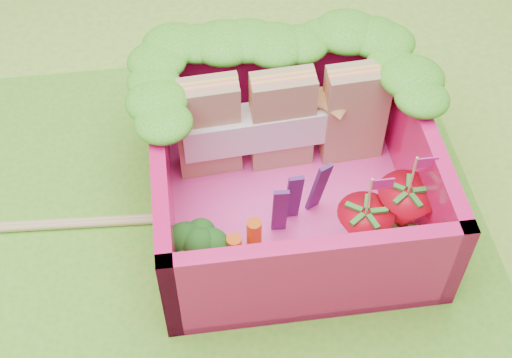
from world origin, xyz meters
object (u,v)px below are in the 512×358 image
Objects in this scene: chopsticks at (12,227)px; strawberry_right at (404,210)px; sandwich_stack at (283,121)px; broccoli at (197,249)px; strawberry_left at (363,230)px; bento_box at (291,172)px.

strawberry_right is at bearing -8.70° from chopsticks.
sandwich_stack is 3.23× the size of broccoli.
strawberry_left is at bearing 2.22° from broccoli.
strawberry_left reaches higher than chopsticks.
broccoli is 1.00m from chopsticks.
strawberry_right is at bearing 6.19° from broccoli.
bento_box and strawberry_left have the same top height.
broccoli is (-0.49, -0.35, -0.06)m from bento_box.
bento_box is 0.30m from sandwich_stack.
sandwich_stack is at bearing 114.39° from strawberry_left.
strawberry_left is (0.28, -0.62, -0.14)m from sandwich_stack.
bento_box is 3.95× the size of broccoli.
strawberry_left is at bearing -47.98° from bento_box.
sandwich_stack is 0.82m from broccoli.
sandwich_stack is 1.45m from chopsticks.
chopsticks is (-0.90, 0.40, -0.20)m from broccoli.
sandwich_stack is 0.69m from strawberry_left.
bento_box is at bearing 35.60° from broccoli.
bento_box is at bearing 132.02° from strawberry_left.
strawberry_right is (0.99, 0.11, -0.02)m from broccoli.
strawberry_right is (0.21, 0.08, 0.01)m from strawberry_left.
bento_box is 0.60m from broccoli.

